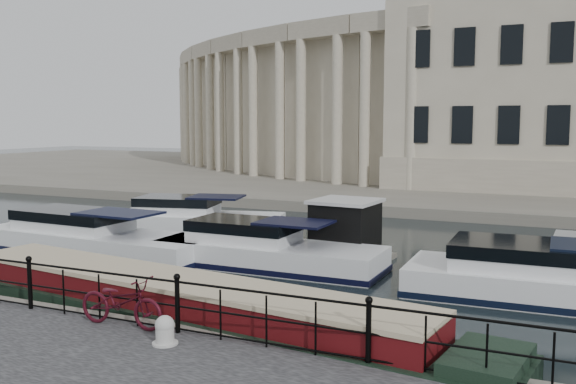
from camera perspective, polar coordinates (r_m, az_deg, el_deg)
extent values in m
plane|color=black|center=(15.42, -4.90, -11.83)|extent=(160.00, 160.00, 0.00)
cube|color=#6B665B|center=(52.43, 16.58, 1.17)|extent=(120.00, 42.00, 0.55)
cylinder|color=black|center=(15.81, -21.96, -7.67)|extent=(0.10, 0.10, 1.10)
sphere|color=black|center=(15.68, -22.06, -5.54)|extent=(0.14, 0.14, 0.14)
cylinder|color=black|center=(13.27, -9.80, -9.96)|extent=(0.10, 0.10, 1.10)
sphere|color=black|center=(13.11, -9.85, -7.45)|extent=(0.14, 0.14, 0.14)
cylinder|color=black|center=(11.58, 7.17, -12.38)|extent=(0.10, 0.10, 1.10)
sphere|color=black|center=(11.40, 7.21, -9.52)|extent=(0.14, 0.14, 0.14)
cylinder|color=black|center=(13.14, -9.84, -7.87)|extent=(24.00, 0.05, 0.05)
cylinder|color=black|center=(13.27, -9.80, -9.96)|extent=(24.00, 0.04, 0.04)
cylinder|color=black|center=(13.41, -9.76, -11.89)|extent=(24.00, 0.04, 0.04)
cube|color=#ADA38C|center=(45.82, 23.34, 9.31)|extent=(20.00, 14.00, 14.00)
cube|color=#9E937F|center=(45.86, 23.01, 1.81)|extent=(20.30, 14.30, 2.00)
cube|color=#ADA38C|center=(43.08, 10.50, 7.94)|extent=(5.73, 4.06, 11.00)
cube|color=#9E937F|center=(41.74, 9.37, 14.77)|extent=(5.62, 2.73, 1.20)
cylinder|color=#ADA38C|center=(40.04, 10.93, 7.19)|extent=(0.70, 0.70, 9.80)
cylinder|color=#ADA38C|center=(41.60, 6.84, 7.23)|extent=(0.70, 0.70, 9.80)
cube|color=#ADA38C|center=(45.89, 4.87, 7.92)|extent=(5.90, 4.56, 11.00)
cube|color=#9E937F|center=(44.77, 3.27, 14.27)|extent=(5.62, 3.30, 1.20)
cylinder|color=#ADA38C|center=(42.85, 4.39, 7.23)|extent=(0.70, 0.70, 9.80)
cylinder|color=#ADA38C|center=(45.02, 1.15, 7.21)|extent=(0.70, 0.70, 9.80)
cube|color=#ADA38C|center=(49.53, 0.44, 7.83)|extent=(5.99, 4.99, 11.00)
cube|color=#9E937F|center=(48.65, -1.43, 13.64)|extent=(5.55, 3.83, 1.20)
cylinder|color=#ADA38C|center=(46.63, -0.72, 7.18)|extent=(0.70, 0.70, 9.80)
cylinder|color=#ADA38C|center=(49.24, -3.11, 7.13)|extent=(0.70, 0.70, 9.80)
cube|color=#ADA38C|center=(53.78, -2.83, 7.71)|extent=(5.99, 5.36, 11.00)
cube|color=#9E937F|center=(53.17, -4.79, 13.01)|extent=(5.40, 4.29, 1.20)
cylinder|color=#ADA38C|center=(51.10, -4.45, 7.09)|extent=(0.70, 0.70, 9.80)
cylinder|color=#ADA38C|center=(54.02, -6.08, 7.04)|extent=(0.70, 0.70, 9.80)
cube|color=#ADA38C|center=(58.46, -5.06, 7.59)|extent=(5.91, 5.64, 11.00)
cube|color=#9E937F|center=(58.11, -7.01, 12.42)|extent=(5.16, 4.70, 1.20)
cylinder|color=#ADA38C|center=(56.05, -6.95, 7.00)|extent=(0.70, 0.70, 9.80)
cylinder|color=#ADA38C|center=(59.17, -7.97, 6.95)|extent=(0.70, 0.70, 9.80)
cube|color=#ADA38C|center=(63.41, -6.43, 7.48)|extent=(5.74, 5.85, 11.00)
cube|color=#9E937F|center=(63.31, -8.29, 11.90)|extent=(4.86, 5.04, 1.20)
cylinder|color=#ADA38C|center=(61.30, -8.46, 6.93)|extent=(0.70, 0.70, 9.80)
cylinder|color=#ADA38C|center=(64.53, -8.98, 6.89)|extent=(0.70, 0.70, 9.80)
cube|color=#ADA38C|center=(68.51, -7.08, 7.39)|extent=(5.49, 5.97, 11.00)
cube|color=#9E937F|center=(68.64, -8.84, 11.45)|extent=(4.48, 5.30, 1.20)
cylinder|color=#ADA38C|center=(66.71, -9.18, 6.87)|extent=(0.70, 0.70, 9.80)
cylinder|color=#ADA38C|center=(69.99, -9.30, 6.84)|extent=(0.70, 0.70, 9.80)
cube|color=#ADA38C|center=(73.67, -7.16, 7.31)|extent=(5.16, 6.00, 11.00)
cube|color=#9E937F|center=(74.02, -8.79, 11.08)|extent=(4.04, 5.49, 1.20)
cylinder|color=#ADA38C|center=(72.17, -9.26, 6.82)|extent=(0.70, 0.70, 9.80)
cylinder|color=#ADA38C|center=(75.45, -9.07, 6.80)|extent=(0.70, 0.70, 9.80)
cube|color=#ADA38C|center=(78.80, -6.78, 7.26)|extent=(4.76, 5.95, 11.00)
cube|color=#9E937F|center=(79.36, -8.28, 10.77)|extent=(3.54, 5.60, 1.20)
cylinder|color=#ADA38C|center=(77.62, -8.85, 6.80)|extent=(0.70, 0.70, 9.80)
cylinder|color=#ADA38C|center=(80.84, -8.40, 6.78)|extent=(0.70, 0.70, 9.80)
imported|color=#3F0B16|center=(13.88, -14.59, -9.41)|extent=(2.04, 0.74, 1.07)
cylinder|color=#BCBBB7|center=(12.78, -10.89, -12.34)|extent=(0.36, 0.36, 0.38)
sphere|color=#BCBBB7|center=(12.72, -10.90, -11.54)|extent=(0.38, 0.38, 0.38)
cylinder|color=#BCBBB7|center=(12.83, -10.87, -13.06)|extent=(0.50, 0.50, 0.04)
cube|color=black|center=(15.48, -10.04, -11.44)|extent=(16.00, 4.10, 0.95)
cube|color=#4E0B0E|center=(15.29, -10.09, -9.12)|extent=(12.81, 3.39, 0.74)
cube|color=#C3B18E|center=(15.19, -10.12, -7.67)|extent=(12.82, 3.45, 0.11)
cube|color=#6B665B|center=(22.46, 5.10, -5.88)|extent=(3.09, 2.65, 0.24)
cube|color=black|center=(22.26, 5.13, -3.24)|extent=(2.09, 2.09, 1.75)
cube|color=silver|center=(22.12, 5.15, -0.81)|extent=(2.30, 2.30, 0.12)
cube|color=white|center=(24.39, -16.64, -4.78)|extent=(9.28, 3.07, 1.20)
cube|color=black|center=(24.41, -16.64, -4.96)|extent=(9.37, 3.10, 0.18)
cube|color=white|center=(25.01, -18.53, -2.59)|extent=(4.22, 2.37, 0.90)
cube|color=black|center=(23.43, -14.80, -1.83)|extent=(2.83, 1.99, 0.08)
cube|color=white|center=(21.22, -1.70, -6.17)|extent=(7.59, 2.46, 1.20)
cube|color=black|center=(21.24, -1.70, -6.38)|extent=(7.66, 2.48, 0.18)
cube|color=white|center=(21.46, -3.89, -3.72)|extent=(3.41, 2.01, 0.90)
cube|color=black|center=(20.58, 0.56, -2.73)|extent=(2.28, 1.72, 0.08)
cube|color=white|center=(18.79, 22.85, -8.34)|extent=(8.02, 3.07, 1.20)
cube|color=black|center=(18.81, 22.83, -8.57)|extent=(8.10, 3.10, 0.18)
cube|color=white|center=(18.62, 20.01, -5.67)|extent=(3.64, 2.43, 0.90)
cube|color=white|center=(28.05, -8.06, -3.14)|extent=(7.68, 4.15, 1.20)
cube|color=black|center=(28.06, -8.06, -3.30)|extent=(7.76, 4.19, 0.18)
cube|color=white|center=(28.22, -9.77, -1.36)|extent=(3.67, 2.78, 0.90)
cube|color=black|center=(27.58, -6.39, -0.44)|extent=(2.54, 2.23, 0.08)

